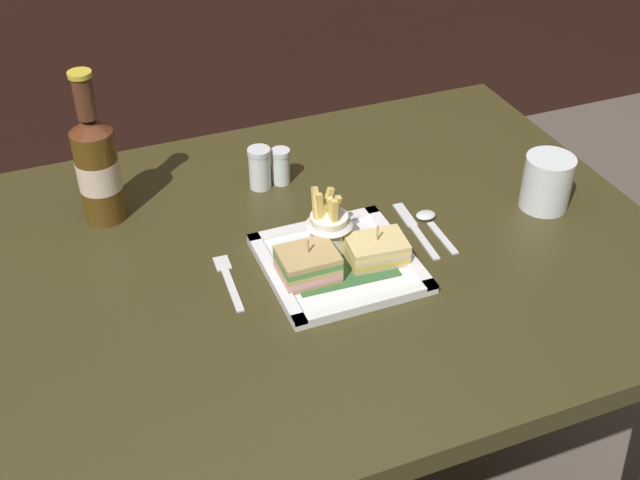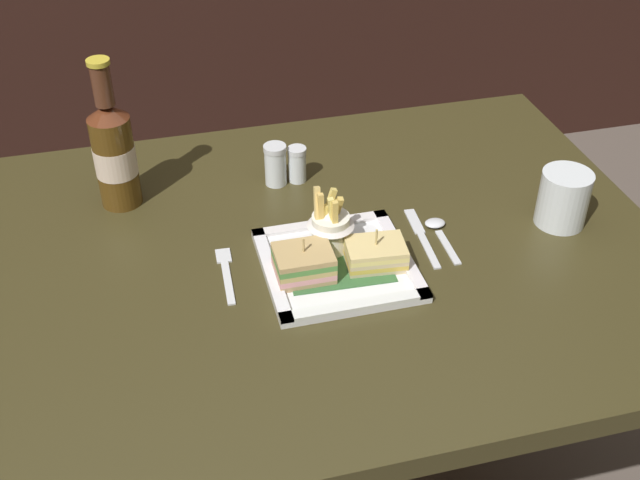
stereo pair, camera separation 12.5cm
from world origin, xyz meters
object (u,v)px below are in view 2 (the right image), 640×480
Objects in this scene: square_plate at (337,265)px; fork at (226,272)px; sandwich_half_left at (304,263)px; fries_cup at (330,225)px; water_glass at (563,202)px; knife at (421,235)px; beer_bottle at (114,152)px; dining_table at (304,296)px; spoon at (438,229)px; pepper_shaker at (297,166)px; sandwich_half_right at (376,254)px; salt_shaker at (276,167)px.

square_plate is 0.18m from fork.
fries_cup is (0.06, 0.06, 0.02)m from sandwich_half_left.
knife is at bearing 175.04° from water_glass.
dining_table is at bearing -38.77° from beer_bottle.
knife is at bearing 16.43° from sandwich_half_left.
water_glass is at bearing -6.87° from spoon.
fork is (-0.57, 0.01, -0.04)m from water_glass.
beer_bottle is 3.97× the size of pepper_shaker.
beer_bottle is (-0.38, 0.29, 0.07)m from sandwich_half_right.
knife is at bearing 2.65° from fork.
spoon is at bearing -23.73° from beer_bottle.
sandwich_half_left reaches higher than pepper_shaker.
sandwich_half_right reaches higher than pepper_shaker.
sandwich_half_right is at bearing -37.85° from beer_bottle.
salt_shaker reaches higher than sandwich_half_right.
pepper_shaker is (-0.16, 0.22, 0.03)m from knife.
fries_cup is 0.42× the size of beer_bottle.
water_glass is (0.44, -0.03, 0.14)m from dining_table.
fork is 0.84× the size of knife.
sandwich_half_left reaches higher than salt_shaker.
fork is (-0.13, -0.02, 0.10)m from dining_table.
square_plate is 2.62× the size of sandwich_half_left.
sandwich_half_left is at bearing -48.29° from beer_bottle.
beer_bottle is at bearing 120.99° from fork.
fries_cup is 1.43× the size of salt_shaker.
fork reaches higher than dining_table.
fries_cup reaches higher than dining_table.
fork is 0.36m from spoon.
sandwich_half_right is 0.87× the size of fries_cup.
salt_shaker is (-0.44, 0.24, -0.01)m from water_glass.
square_plate is 2.40× the size of water_glass.
fries_cup is 0.40m from water_glass.
water_glass is at bearing -3.52° from dining_table.
water_glass is at bearing -2.00° from fries_cup.
water_glass reaches higher than knife.
dining_table is 15.33× the size of salt_shaker.
pepper_shaker reaches higher than fork.
dining_table is 12.28× the size of sandwich_half_right.
sandwich_half_left is 0.29m from salt_shaker.
dining_table is at bearing 179.53° from spoon.
water_glass is at bearing 7.14° from sandwich_half_right.
pepper_shaker is at bearing 149.08° from water_glass.
fork is (-0.17, -0.01, -0.05)m from fries_cup.
square_plate is 0.07m from sandwich_half_left.
fries_cup reaches higher than fork.
sandwich_half_right is 1.01× the size of water_glass.
pepper_shaker is (0.04, 0.21, 0.12)m from dining_table.
pepper_shaker is (-0.19, 0.22, 0.03)m from spoon.
square_plate reaches higher than fork.
sandwich_half_right reaches higher than dining_table.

